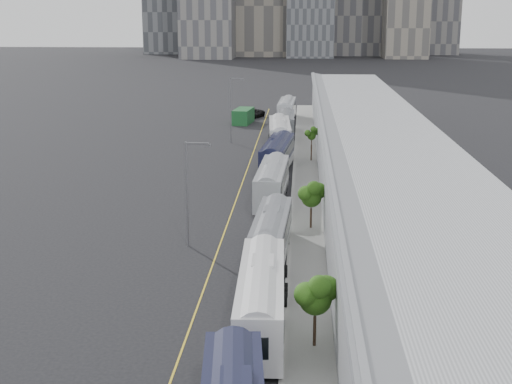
# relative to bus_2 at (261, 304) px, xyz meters

# --- Properties ---
(sidewalk) EXTENTS (10.00, 170.00, 0.12)m
(sidewalk) POSITION_rel_bus_2_xyz_m (6.24, 21.55, -1.56)
(sidewalk) COLOR gray
(sidewalk) RESTS_ON ground
(lane_line) EXTENTS (0.12, 160.00, 0.02)m
(lane_line) POSITION_rel_bus_2_xyz_m (-4.26, 21.55, -1.61)
(lane_line) COLOR gold
(lane_line) RESTS_ON ground
(depot) EXTENTS (12.45, 160.40, 7.20)m
(depot) POSITION_rel_bus_2_xyz_m (10.23, 21.55, 1.89)
(depot) COLOR gray
(depot) RESTS_ON ground
(bus_2) EXTENTS (3.00, 13.20, 3.84)m
(bus_2) POSITION_rel_bus_2_xyz_m (0.00, 0.00, 0.00)
(bus_2) COLOR silver
(bus_2) RESTS_ON ground
(bus_3) EXTENTS (2.98, 12.22, 3.55)m
(bus_3) POSITION_rel_bus_2_xyz_m (0.01, 12.97, -0.13)
(bus_3) COLOR slate
(bus_3) RESTS_ON ground
(bus_4) EXTENTS (3.09, 13.01, 3.78)m
(bus_4) POSITION_rel_bus_2_xyz_m (-0.64, 29.88, -0.03)
(bus_4) COLOR #A0A3AA
(bus_4) RESTS_ON ground
(bus_5) EXTENTS (3.82, 13.52, 3.90)m
(bus_5) POSITION_rel_bus_2_xyz_m (-0.59, 43.76, 0.03)
(bus_5) COLOR #171934
(bus_5) RESTS_ON ground
(bus_6) EXTENTS (3.52, 14.15, 4.10)m
(bus_6) POSITION_rel_bus_2_xyz_m (-0.80, 57.93, 0.11)
(bus_6) COLOR white
(bus_6) RESTS_ON ground
(bus_7) EXTENTS (2.70, 12.06, 3.51)m
(bus_7) POSITION_rel_bus_2_xyz_m (-0.14, 70.19, -0.14)
(bus_7) COLOR slate
(bus_7) RESTS_ON ground
(bus_8) EXTENTS (3.08, 13.05, 3.79)m
(bus_8) POSITION_rel_bus_2_xyz_m (-0.45, 85.79, -0.02)
(bus_8) COLOR #B6BAC1
(bus_8) RESTS_ON ground
(tree_1) EXTENTS (1.85, 1.85, 4.13)m
(tree_1) POSITION_rel_bus_2_xyz_m (3.11, -2.17, 1.56)
(tree_1) COLOR black
(tree_1) RESTS_ON ground
(tree_2) EXTENTS (1.80, 1.80, 4.04)m
(tree_2) POSITION_rel_bus_2_xyz_m (3.14, 20.59, 1.50)
(tree_2) COLOR black
(tree_2) RESTS_ON ground
(tree_3) EXTENTS (1.10, 1.10, 4.00)m
(tree_3) POSITION_rel_bus_2_xyz_m (3.49, 50.10, 1.69)
(tree_3) COLOR black
(tree_3) RESTS_ON ground
(street_lamp_near) EXTENTS (2.04, 0.22, 8.51)m
(street_lamp_near) POSITION_rel_bus_2_xyz_m (-6.61, 15.29, 3.32)
(street_lamp_near) COLOR #59595E
(street_lamp_near) RESTS_ON ground
(street_lamp_far) EXTENTS (2.04, 0.22, 9.39)m
(street_lamp_far) POSITION_rel_bus_2_xyz_m (-7.82, 62.74, 3.77)
(street_lamp_far) COLOR #59595E
(street_lamp_far) RESTS_ON ground
(shipping_container) EXTENTS (3.45, 6.76, 2.49)m
(shipping_container) POSITION_rel_bus_2_xyz_m (-7.77, 81.84, -0.38)
(shipping_container) COLOR #174A23
(shipping_container) RESTS_ON ground
(suv) EXTENTS (4.48, 6.05, 1.53)m
(suv) POSITION_rel_bus_2_xyz_m (-6.61, 88.73, -0.86)
(suv) COLOR black
(suv) RESTS_ON ground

